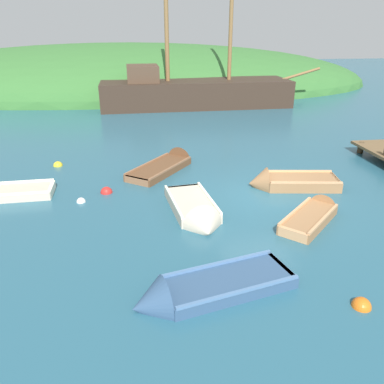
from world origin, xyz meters
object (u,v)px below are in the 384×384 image
at_px(buoy_red, 107,193).
at_px(buoy_yellow, 58,166).
at_px(rowboat_near_dock, 199,292).
at_px(rowboat_outer_right, 286,183).
at_px(rowboat_center, 314,216).
at_px(buoy_orange, 361,307).
at_px(buoy_white, 81,202).
at_px(sailing_ship, 194,97).
at_px(rowboat_outer_left, 169,165).
at_px(rowboat_portside, 196,214).

relative_size(buoy_red, buoy_yellow, 1.09).
distance_m(rowboat_near_dock, rowboat_outer_right, 7.18).
xyz_separation_m(rowboat_center, buoy_orange, (-0.76, -4.07, -0.09)).
height_order(buoy_white, buoy_yellow, buoy_yellow).
height_order(sailing_ship, rowboat_outer_left, sailing_ship).
bearing_deg(rowboat_outer_right, buoy_orange, 91.20).
height_order(rowboat_portside, buoy_white, rowboat_portside).
bearing_deg(rowboat_center, rowboat_outer_right, 43.37).
height_order(rowboat_outer_left, buoy_orange, rowboat_outer_left).
height_order(sailing_ship, rowboat_portside, sailing_ship).
bearing_deg(buoy_orange, buoy_white, 136.09).
xyz_separation_m(rowboat_portside, rowboat_center, (3.61, -0.61, -0.01)).
bearing_deg(rowboat_portside, rowboat_outer_right, 111.55).
bearing_deg(buoy_white, buoy_yellow, 109.97).
bearing_deg(sailing_ship, rowboat_center, -87.96).
distance_m(sailing_ship, rowboat_center, 18.85).
bearing_deg(buoy_yellow, rowboat_near_dock, -63.81).
distance_m(buoy_red, buoy_orange, 9.08).
bearing_deg(rowboat_near_dock, rowboat_outer_right, -139.74).
relative_size(sailing_ship, rowboat_near_dock, 4.25).
bearing_deg(buoy_red, buoy_white, -138.51).
bearing_deg(rowboat_outer_left, rowboat_portside, -137.78).
bearing_deg(rowboat_portside, buoy_orange, 24.51).
relative_size(rowboat_outer_right, buoy_white, 11.02).
bearing_deg(sailing_ship, rowboat_near_dock, -99.10).
distance_m(rowboat_center, buoy_yellow, 10.73).
bearing_deg(sailing_ship, rowboat_outer_right, -87.21).
relative_size(rowboat_outer_left, buoy_yellow, 9.74).
xyz_separation_m(rowboat_center, buoy_yellow, (-8.76, 6.20, -0.09)).
bearing_deg(rowboat_near_dock, rowboat_portside, -111.58).
height_order(buoy_red, buoy_white, buoy_red).
bearing_deg(rowboat_near_dock, buoy_yellow, -77.87).
bearing_deg(rowboat_near_dock, rowboat_center, -155.96).
xyz_separation_m(sailing_ship, rowboat_near_dock, (-3.04, -22.04, -0.63)).
bearing_deg(rowboat_portside, rowboat_near_dock, -14.32).
relative_size(rowboat_outer_right, buoy_red, 7.89).
height_order(rowboat_outer_right, buoy_red, rowboat_outer_right).
bearing_deg(rowboat_outer_left, rowboat_outer_right, -87.34).
xyz_separation_m(sailing_ship, rowboat_center, (1.08, -18.81, -0.62)).
distance_m(sailing_ship, rowboat_portside, 18.38).
distance_m(sailing_ship, buoy_red, 16.78).
distance_m(sailing_ship, buoy_orange, 22.89).
distance_m(rowboat_near_dock, buoy_white, 6.34).
relative_size(rowboat_center, rowboat_outer_left, 0.73).
bearing_deg(buoy_red, buoy_orange, -50.67).
bearing_deg(buoy_white, rowboat_portside, -23.68).
bearing_deg(buoy_white, buoy_orange, -43.91).
height_order(sailing_ship, rowboat_outer_right, sailing_ship).
distance_m(sailing_ship, rowboat_outer_right, 16.26).
relative_size(sailing_ship, buoy_red, 38.40).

